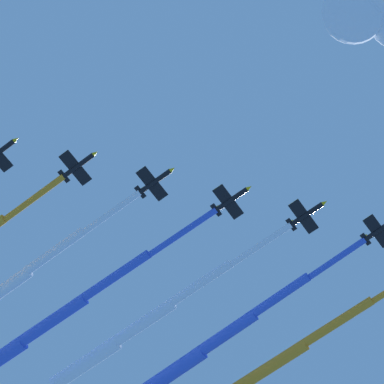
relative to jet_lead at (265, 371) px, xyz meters
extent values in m
cylinder|color=orange|center=(-19.05, 2.37, -0.01)|extent=(21.00, 4.11, 2.12)
cylinder|color=orange|center=(-1.01, 0.22, 0.00)|extent=(21.07, 4.82, 2.83)
cylinder|color=black|center=(-38.65, 16.76, 2.12)|extent=(9.07, 2.18, 1.16)
cylinder|color=black|center=(-33.93, 16.21, 2.12)|extent=(0.70, 0.93, 0.87)
cube|color=black|center=(-38.11, 16.69, 2.07)|extent=(3.65, 8.65, 0.59)
cube|color=#EAB70C|center=(-37.67, 20.52, 1.93)|extent=(2.37, 0.96, 0.14)
cube|color=black|center=(-34.89, 16.32, 2.12)|extent=(1.46, 3.31, 0.27)
cube|color=#EAB70C|center=(-34.89, 16.38, 3.07)|extent=(1.42, 0.38, 1.90)
cylinder|color=blue|center=(-26.08, 15.31, 2.12)|extent=(17.54, 3.47, 1.47)
cylinder|color=blue|center=(-10.94, 13.86, 2.10)|extent=(17.63, 4.20, 2.21)
cylinder|color=blue|center=(4.12, 11.70, 2.12)|extent=(17.71, 4.93, 2.95)
cylinder|color=blue|center=(19.18, 9.52, 2.15)|extent=(17.80, 5.67, 3.68)
cylinder|color=black|center=(-26.07, 28.35, 1.61)|extent=(9.07, 1.96, 1.13)
cone|color=#EAB70C|center=(-31.09, 28.82, 1.61)|extent=(1.39, 1.19, 1.07)
cylinder|color=black|center=(-21.34, 27.91, 1.61)|extent=(0.68, 0.90, 0.85)
ellipsoid|color=black|center=(-28.04, 28.55, 2.07)|extent=(1.96, 0.95, 0.70)
cube|color=black|center=(-25.53, 28.30, 1.56)|extent=(3.47, 8.62, 0.38)
cube|color=#EAB70C|center=(-25.89, 24.47, 1.74)|extent=(2.36, 0.91, 0.12)
cube|color=#EAB70C|center=(-25.17, 32.13, 1.52)|extent=(2.36, 0.91, 0.12)
cube|color=black|center=(-22.30, 28.00, 1.61)|extent=(1.39, 3.29, 0.19)
cube|color=#EAB70C|center=(-22.30, 28.02, 2.56)|extent=(1.41, 0.30, 1.90)
cylinder|color=white|center=(-12.95, 27.12, 1.61)|extent=(18.74, 3.17, 1.44)
cylinder|color=white|center=(3.26, 25.90, 1.60)|extent=(18.81, 3.89, 2.16)
cylinder|color=white|center=(19.40, 23.98, 1.61)|extent=(18.87, 4.61, 2.88)
cylinder|color=white|center=(35.53, 22.02, 1.62)|extent=(18.94, 5.32, 3.60)
cylinder|color=black|center=(-13.48, 39.94, 1.01)|extent=(9.07, 1.95, 1.14)
cone|color=#EAB70C|center=(-18.51, 40.40, 1.01)|extent=(1.39, 1.19, 1.08)
cylinder|color=black|center=(-8.75, 39.51, 1.01)|extent=(0.67, 0.90, 0.85)
ellipsoid|color=black|center=(-15.46, 40.13, 1.47)|extent=(1.96, 0.95, 0.70)
cube|color=black|center=(-12.95, 39.89, 0.96)|extent=(3.45, 8.61, 0.41)
cube|color=#EAB70C|center=(-13.30, 36.06, 1.15)|extent=(2.35, 0.91, 0.12)
cube|color=#EAB70C|center=(-12.60, 43.72, 0.90)|extent=(2.35, 0.91, 0.12)
cube|color=black|center=(-9.72, 39.60, 1.01)|extent=(1.39, 3.29, 0.20)
cube|color=#EAB70C|center=(-9.72, 39.63, 1.95)|extent=(1.41, 0.31, 1.90)
cylinder|color=blue|center=(0.65, 38.65, 1.01)|extent=(21.07, 3.35, 1.44)
cylinder|color=blue|center=(18.88, 37.29, 1.00)|extent=(21.13, 4.06, 2.17)
cylinder|color=blue|center=(37.04, 35.22, 1.01)|extent=(21.20, 4.78, 2.89)
cylinder|color=black|center=(-0.90, 51.53, 2.78)|extent=(9.07, 2.09, 1.16)
cone|color=#EAB70C|center=(-5.93, 52.05, 2.78)|extent=(1.41, 1.23, 1.10)
cylinder|color=black|center=(3.82, 51.04, 2.78)|extent=(0.69, 0.93, 0.87)
ellipsoid|color=black|center=(-2.87, 51.76, 3.24)|extent=(1.97, 0.99, 0.72)
cube|color=black|center=(-0.37, 51.47, 2.73)|extent=(3.56, 8.63, 0.62)
cube|color=#EAB70C|center=(-0.76, 47.65, 3.02)|extent=(2.36, 0.94, 0.14)
cube|color=#EAB70C|center=(0.03, 55.30, 2.58)|extent=(2.36, 0.94, 0.14)
cube|color=black|center=(2.86, 51.14, 2.78)|extent=(1.43, 3.30, 0.28)
cube|color=#EAB70C|center=(2.86, 51.19, 3.72)|extent=(1.42, 0.37, 1.90)
cylinder|color=white|center=(11.99, 50.18, 2.78)|extent=(18.27, 3.36, 1.48)
cylinder|color=white|center=(27.77, 48.84, 2.76)|extent=(18.34, 4.09, 2.22)
cylinder|color=black|center=(11.68, 63.12, 2.86)|extent=(9.07, 2.09, 1.12)
cone|color=#EAB70C|center=(6.66, 63.66, 2.86)|extent=(1.41, 1.20, 1.07)
cylinder|color=black|center=(16.40, 62.60, 2.86)|extent=(0.69, 0.90, 0.84)
ellipsoid|color=black|center=(9.71, 63.34, 3.33)|extent=(1.97, 0.98, 0.70)
cube|color=black|center=(12.21, 63.06, 2.81)|extent=(3.59, 8.64, 0.33)
cube|color=#EAB70C|center=(11.80, 59.23, 2.97)|extent=(2.36, 0.95, 0.12)
cube|color=#EAB70C|center=(12.63, 66.89, 2.80)|extent=(2.36, 0.95, 0.12)
cube|color=black|center=(15.44, 62.71, 2.86)|extent=(1.44, 3.30, 0.17)
cube|color=#EAB70C|center=(15.44, 62.73, 3.81)|extent=(1.41, 0.31, 1.90)
cylinder|color=orange|center=(25.08, 61.66, 2.86)|extent=(19.44, 3.52, 1.43)
cone|color=#EAB70C|center=(19.24, 75.24, 0.89)|extent=(1.41, 1.24, 1.11)
ellipsoid|color=black|center=(22.29, 74.95, 1.36)|extent=(1.97, 1.00, 0.73)
cube|color=#EAB70C|center=(24.39, 70.83, 1.16)|extent=(2.36, 0.94, 0.15)
sphere|color=white|center=(-57.54, 58.01, 24.04)|extent=(14.83, 14.83, 14.83)
camera|label=1|loc=(-39.85, 101.32, -194.76)|focal=88.42mm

